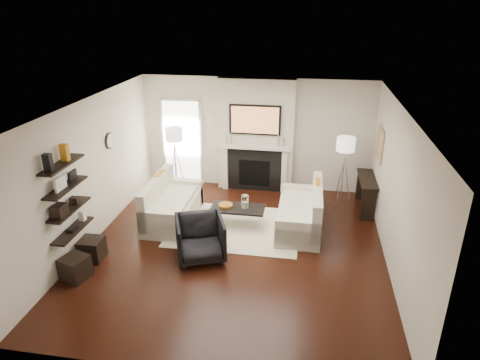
% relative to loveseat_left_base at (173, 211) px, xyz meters
% --- Properties ---
extents(room_envelope, '(6.00, 6.00, 6.00)m').
position_rel_loveseat_left_base_xyz_m(room_envelope, '(1.49, -0.91, 1.14)').
color(room_envelope, black).
rests_on(room_envelope, ground).
extents(chimney_breast, '(1.80, 0.25, 2.70)m').
position_rel_loveseat_left_base_xyz_m(chimney_breast, '(1.49, 1.97, 1.14)').
color(chimney_breast, silver).
rests_on(chimney_breast, floor).
extents(fireplace_surround, '(1.30, 0.02, 1.04)m').
position_rel_loveseat_left_base_xyz_m(fireplace_surround, '(1.49, 1.83, 0.31)').
color(fireplace_surround, black).
rests_on(fireplace_surround, floor).
extents(firebox, '(0.75, 0.02, 0.65)m').
position_rel_loveseat_left_base_xyz_m(firebox, '(1.49, 1.83, 0.24)').
color(firebox, black).
rests_on(firebox, floor).
extents(mantel_pilaster_l, '(0.12, 0.08, 1.10)m').
position_rel_loveseat_left_base_xyz_m(mantel_pilaster_l, '(0.77, 1.80, 0.34)').
color(mantel_pilaster_l, white).
rests_on(mantel_pilaster_l, floor).
extents(mantel_pilaster_r, '(0.12, 0.08, 1.10)m').
position_rel_loveseat_left_base_xyz_m(mantel_pilaster_r, '(2.21, 1.80, 0.34)').
color(mantel_pilaster_r, white).
rests_on(mantel_pilaster_r, floor).
extents(mantel_shelf, '(1.70, 0.18, 0.07)m').
position_rel_loveseat_left_base_xyz_m(mantel_shelf, '(1.49, 1.78, 0.91)').
color(mantel_shelf, white).
rests_on(mantel_shelf, chimney_breast).
extents(tv_body, '(1.20, 0.06, 0.70)m').
position_rel_loveseat_left_base_xyz_m(tv_body, '(1.49, 1.81, 1.57)').
color(tv_body, black).
rests_on(tv_body, chimney_breast).
extents(tv_screen, '(1.10, 0.00, 0.62)m').
position_rel_loveseat_left_base_xyz_m(tv_screen, '(1.49, 1.78, 1.57)').
color(tv_screen, '#BF723F').
rests_on(tv_screen, tv_body).
extents(candlestick_l_tall, '(0.04, 0.04, 0.30)m').
position_rel_loveseat_left_base_xyz_m(candlestick_l_tall, '(0.94, 1.79, 1.09)').
color(candlestick_l_tall, silver).
rests_on(candlestick_l_tall, mantel_shelf).
extents(candlestick_l_short, '(0.04, 0.04, 0.24)m').
position_rel_loveseat_left_base_xyz_m(candlestick_l_short, '(0.81, 1.79, 1.06)').
color(candlestick_l_short, silver).
rests_on(candlestick_l_short, mantel_shelf).
extents(candlestick_r_tall, '(0.04, 0.04, 0.30)m').
position_rel_loveseat_left_base_xyz_m(candlestick_r_tall, '(2.04, 1.79, 1.09)').
color(candlestick_r_tall, silver).
rests_on(candlestick_r_tall, mantel_shelf).
extents(candlestick_r_short, '(0.04, 0.04, 0.24)m').
position_rel_loveseat_left_base_xyz_m(candlestick_r_short, '(2.17, 1.79, 1.06)').
color(candlestick_r_short, silver).
rests_on(candlestick_r_short, mantel_shelf).
extents(hallway_panel, '(0.90, 0.02, 2.10)m').
position_rel_loveseat_left_base_xyz_m(hallway_panel, '(-0.36, 2.07, 0.84)').
color(hallway_panel, white).
rests_on(hallway_panel, floor).
extents(door_trim_l, '(0.06, 0.06, 2.16)m').
position_rel_loveseat_left_base_xyz_m(door_trim_l, '(-0.84, 2.05, 0.84)').
color(door_trim_l, white).
rests_on(door_trim_l, floor).
extents(door_trim_r, '(0.06, 0.06, 2.16)m').
position_rel_loveseat_left_base_xyz_m(door_trim_r, '(0.12, 2.05, 0.84)').
color(door_trim_r, white).
rests_on(door_trim_r, floor).
extents(door_trim_top, '(1.02, 0.06, 0.06)m').
position_rel_loveseat_left_base_xyz_m(door_trim_top, '(-0.36, 2.05, 1.92)').
color(door_trim_top, white).
rests_on(door_trim_top, wall_back).
extents(rug, '(2.60, 2.00, 0.01)m').
position_rel_loveseat_left_base_xyz_m(rug, '(1.36, -0.11, -0.20)').
color(rug, beige).
rests_on(rug, floor).
extents(loveseat_left_base, '(0.85, 1.80, 0.42)m').
position_rel_loveseat_left_base_xyz_m(loveseat_left_base, '(0.00, 0.00, 0.00)').
color(loveseat_left_base, silver).
rests_on(loveseat_left_base, floor).
extents(loveseat_left_back, '(0.18, 1.80, 0.80)m').
position_rel_loveseat_left_base_xyz_m(loveseat_left_back, '(-0.33, 0.00, 0.32)').
color(loveseat_left_back, silver).
rests_on(loveseat_left_back, floor).
extents(loveseat_left_arm_n, '(0.85, 0.18, 0.60)m').
position_rel_loveseat_left_base_xyz_m(loveseat_left_arm_n, '(0.00, -0.81, 0.09)').
color(loveseat_left_arm_n, silver).
rests_on(loveseat_left_arm_n, floor).
extents(loveseat_left_arm_s, '(0.85, 0.18, 0.60)m').
position_rel_loveseat_left_base_xyz_m(loveseat_left_arm_s, '(0.00, 0.81, 0.09)').
color(loveseat_left_arm_s, silver).
rests_on(loveseat_left_arm_s, floor).
extents(loveseat_left_cushion, '(0.63, 1.44, 0.10)m').
position_rel_loveseat_left_base_xyz_m(loveseat_left_cushion, '(0.05, 0.00, 0.26)').
color(loveseat_left_cushion, silver).
rests_on(loveseat_left_cushion, loveseat_left_base).
extents(pillow_left_orange, '(0.10, 0.42, 0.42)m').
position_rel_loveseat_left_base_xyz_m(pillow_left_orange, '(-0.33, 0.30, 0.52)').
color(pillow_left_orange, '#BC7517').
rests_on(pillow_left_orange, loveseat_left_cushion).
extents(pillow_left_charcoal, '(0.10, 0.40, 0.40)m').
position_rel_loveseat_left_base_xyz_m(pillow_left_charcoal, '(-0.33, -0.30, 0.51)').
color(pillow_left_charcoal, black).
rests_on(pillow_left_charcoal, loveseat_left_cushion).
extents(loveseat_right_base, '(0.85, 1.80, 0.42)m').
position_rel_loveseat_left_base_xyz_m(loveseat_right_base, '(2.64, 0.08, 0.00)').
color(loveseat_right_base, silver).
rests_on(loveseat_right_base, floor).
extents(loveseat_right_back, '(0.18, 1.80, 0.80)m').
position_rel_loveseat_left_base_xyz_m(loveseat_right_back, '(2.98, 0.08, 0.32)').
color(loveseat_right_back, silver).
rests_on(loveseat_right_back, floor).
extents(loveseat_right_arm_n, '(0.85, 0.18, 0.60)m').
position_rel_loveseat_left_base_xyz_m(loveseat_right_arm_n, '(2.64, -0.73, 0.09)').
color(loveseat_right_arm_n, silver).
rests_on(loveseat_right_arm_n, floor).
extents(loveseat_right_arm_s, '(0.85, 0.18, 0.60)m').
position_rel_loveseat_left_base_xyz_m(loveseat_right_arm_s, '(2.64, 0.89, 0.09)').
color(loveseat_right_arm_s, silver).
rests_on(loveseat_right_arm_s, floor).
extents(loveseat_right_cushion, '(0.63, 1.44, 0.10)m').
position_rel_loveseat_left_base_xyz_m(loveseat_right_cushion, '(2.59, 0.08, 0.26)').
color(loveseat_right_cushion, silver).
rests_on(loveseat_right_cushion, loveseat_right_base).
extents(pillow_right_orange, '(0.10, 0.42, 0.42)m').
position_rel_loveseat_left_base_xyz_m(pillow_right_orange, '(2.98, 0.38, 0.52)').
color(pillow_right_orange, '#BC7517').
rests_on(pillow_right_orange, loveseat_right_cushion).
extents(pillow_right_charcoal, '(0.10, 0.40, 0.40)m').
position_rel_loveseat_left_base_xyz_m(pillow_right_charcoal, '(2.98, -0.22, 0.51)').
color(pillow_right_charcoal, black).
rests_on(pillow_right_charcoal, loveseat_right_cushion).
extents(coffee_table, '(1.10, 0.55, 0.04)m').
position_rel_loveseat_left_base_xyz_m(coffee_table, '(1.39, -0.02, 0.19)').
color(coffee_table, black).
rests_on(coffee_table, floor).
extents(coffee_leg_nw, '(0.02, 0.02, 0.38)m').
position_rel_loveseat_left_base_xyz_m(coffee_leg_nw, '(0.89, -0.24, -0.02)').
color(coffee_leg_nw, silver).
rests_on(coffee_leg_nw, floor).
extents(coffee_leg_ne, '(0.02, 0.02, 0.38)m').
position_rel_loveseat_left_base_xyz_m(coffee_leg_ne, '(1.89, -0.24, -0.02)').
color(coffee_leg_ne, silver).
rests_on(coffee_leg_ne, floor).
extents(coffee_leg_sw, '(0.02, 0.02, 0.38)m').
position_rel_loveseat_left_base_xyz_m(coffee_leg_sw, '(0.89, 0.20, -0.02)').
color(coffee_leg_sw, silver).
rests_on(coffee_leg_sw, floor).
extents(coffee_leg_se, '(0.02, 0.02, 0.38)m').
position_rel_loveseat_left_base_xyz_m(coffee_leg_se, '(1.89, 0.20, -0.02)').
color(coffee_leg_se, silver).
rests_on(coffee_leg_se, floor).
extents(hurricane_glass, '(0.16, 0.16, 0.28)m').
position_rel_loveseat_left_base_xyz_m(hurricane_glass, '(1.54, -0.02, 0.35)').
color(hurricane_glass, white).
rests_on(hurricane_glass, coffee_table).
extents(hurricane_candle, '(0.10, 0.10, 0.14)m').
position_rel_loveseat_left_base_xyz_m(hurricane_candle, '(1.54, -0.02, 0.29)').
color(hurricane_candle, white).
rests_on(hurricane_candle, coffee_table).
extents(copper_bowl, '(0.30, 0.30, 0.05)m').
position_rel_loveseat_left_base_xyz_m(copper_bowl, '(1.14, -0.02, 0.24)').
color(copper_bowl, orange).
rests_on(copper_bowl, coffee_table).
extents(armchair, '(1.05, 1.02, 0.85)m').
position_rel_loveseat_left_base_xyz_m(armchair, '(0.93, -1.30, 0.22)').
color(armchair, black).
rests_on(armchair, floor).
extents(lamp_left_post, '(0.02, 0.02, 1.20)m').
position_rel_loveseat_left_base_xyz_m(lamp_left_post, '(-0.36, 1.46, 0.39)').
color(lamp_left_post, silver).
rests_on(lamp_left_post, floor).
extents(lamp_left_shade, '(0.40, 0.40, 0.30)m').
position_rel_loveseat_left_base_xyz_m(lamp_left_shade, '(-0.36, 1.46, 1.24)').
color(lamp_left_shade, white).
rests_on(lamp_left_shade, lamp_left_post).
extents(lamp_left_leg_a, '(0.25, 0.02, 1.23)m').
position_rel_loveseat_left_base_xyz_m(lamp_left_leg_a, '(-0.25, 1.46, 0.39)').
color(lamp_left_leg_a, silver).
rests_on(lamp_left_leg_a, floor).
extents(lamp_left_leg_b, '(0.14, 0.22, 1.23)m').
position_rel_loveseat_left_base_xyz_m(lamp_left_leg_b, '(-0.42, 1.55, 0.39)').
color(lamp_left_leg_b, silver).
rests_on(lamp_left_leg_b, floor).
extents(lamp_left_leg_c, '(0.14, 0.22, 1.23)m').
position_rel_loveseat_left_base_xyz_m(lamp_left_leg_c, '(-0.42, 1.36, 0.39)').
color(lamp_left_leg_c, silver).
rests_on(lamp_left_leg_c, floor).
extents(lamp_right_post, '(0.02, 0.02, 1.20)m').
position_rel_loveseat_left_base_xyz_m(lamp_right_post, '(3.54, 1.34, 0.39)').
color(lamp_right_post, silver).
rests_on(lamp_right_post, floor).
extents(lamp_right_shade, '(0.40, 0.40, 0.30)m').
position_rel_loveseat_left_base_xyz_m(lamp_right_shade, '(3.54, 1.34, 1.24)').
color(lamp_right_shade, white).
rests_on(lamp_right_shade, lamp_right_post).
extents(lamp_right_leg_a, '(0.25, 0.02, 1.23)m').
position_rel_loveseat_left_base_xyz_m(lamp_right_leg_a, '(3.65, 1.34, 0.39)').
color(lamp_right_leg_a, silver).
rests_on(lamp_right_leg_a, floor).
extents(lamp_right_leg_b, '(0.14, 0.22, 1.23)m').
position_rel_loveseat_left_base_xyz_m(lamp_right_leg_b, '(3.48, 1.44, 0.39)').
color(lamp_right_leg_b, silver).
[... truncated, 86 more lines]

